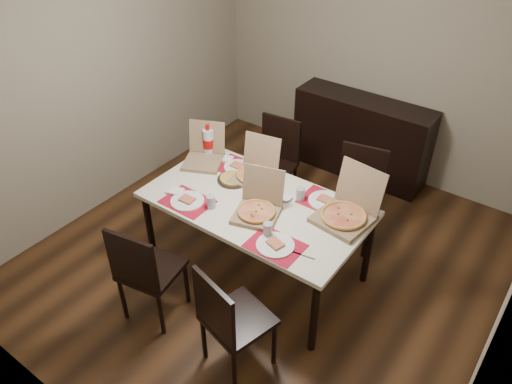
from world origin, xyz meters
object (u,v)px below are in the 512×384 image
chair_near_right (229,319)px  pizza_box_center (258,208)px  sideboard (361,137)px  chair_far_left (275,159)px  dining_table (256,208)px  dip_bowl (285,198)px  chair_far_right (357,192)px  chair_near_left (145,270)px  soda_bottle (209,142)px

chair_near_right → pizza_box_center: bearing=113.1°
sideboard → pizza_box_center: (0.09, -2.07, 0.35)m
sideboard → chair_far_left: 1.11m
dining_table → dip_bowl: bearing=45.2°
sideboard → chair_far_right: bearing=-65.6°
dining_table → pizza_box_center: (0.10, -0.11, 0.12)m
chair_near_left → pizza_box_center: pizza_box_center is taller
pizza_box_center → chair_far_left: bearing=117.5°
dining_table → chair_far_right: chair_far_right is taller
chair_near_left → chair_far_right: bearing=65.7°
chair_near_left → chair_far_left: same height
dining_table → chair_far_left: chair_far_left is taller
chair_far_right → dip_bowl: chair_far_right is taller
sideboard → chair_far_left: bearing=-114.2°
sideboard → chair_near_left: (-0.37, -2.88, 0.06)m
chair_near_left → dip_bowl: (0.53, 1.10, 0.25)m
chair_far_left → soda_bottle: (-0.34, -0.60, 0.37)m
sideboard → dip_bowl: (0.16, -1.78, 0.31)m
dining_table → pizza_box_center: bearing=-48.7°
chair_near_left → soda_bottle: bearing=108.5°
chair_near_left → dip_bowl: chair_near_left is taller
chair_far_right → soda_bottle: (-1.26, -0.59, 0.37)m
pizza_box_center → dip_bowl: size_ratio=4.29×
chair_far_right → chair_near_right: bearing=-91.0°
chair_far_left → soda_bottle: size_ratio=3.02×
chair_near_right → chair_far_left: 2.06m
pizza_box_center → soda_bottle: (-0.88, 0.45, 0.08)m
dining_table → chair_near_left: size_ratio=1.94×
dining_table → chair_near_left: chair_near_left is taller
chair_near_right → chair_far_right: 1.84m
chair_far_left → chair_near_left: bearing=-87.4°
chair_near_right → pizza_box_center: 0.92m
chair_far_right → dip_bowl: (-0.30, -0.76, 0.25)m
dining_table → chair_far_right: 1.06m
dip_bowl → soda_bottle: bearing=170.2°
dining_table → soda_bottle: 0.88m
chair_near_left → chair_far_right: size_ratio=1.00×
sideboard → dining_table: (-0.01, -1.95, 0.23)m
pizza_box_center → dip_bowl: 0.30m
chair_far_left → pizza_box_center: (0.55, -1.06, 0.29)m
soda_bottle → chair_far_right: bearing=25.2°
sideboard → chair_near_right: size_ratio=1.61×
chair_near_right → pizza_box_center: pizza_box_center is taller
soda_bottle → sideboard: bearing=64.0°
sideboard → chair_far_right: chair_far_right is taller
sideboard → dining_table: sideboard is taller
sideboard → chair_far_right: (0.47, -1.03, 0.06)m
sideboard → chair_far_left: size_ratio=1.61×
dining_table → sideboard: bearing=89.8°
chair_far_right → pizza_box_center: 1.15m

